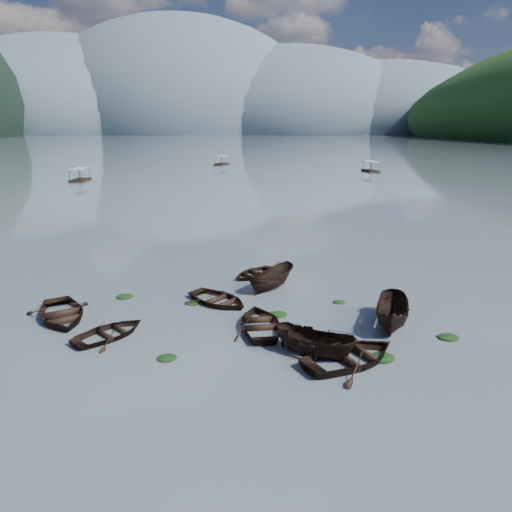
{
  "coord_description": "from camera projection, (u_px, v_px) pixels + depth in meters",
  "views": [
    {
      "loc": [
        -2.83,
        -18.86,
        10.77
      ],
      "look_at": [
        0.0,
        12.0,
        2.0
      ],
      "focal_mm": 32.0,
      "sensor_mm": 36.0,
      "label": 1
    }
  ],
  "objects": [
    {
      "name": "weed_clump_6",
      "position": [
        193.0,
        304.0,
        28.88
      ],
      "size": [
        0.95,
        0.79,
        0.2
      ],
      "primitive_type": "ellipsoid",
      "color": "black",
      "rests_on": "ground"
    },
    {
      "name": "rowboat_1",
      "position": [
        110.0,
        336.0,
        24.35
      ],
      "size": [
        4.9,
        4.84,
        0.83
      ],
      "primitive_type": "imported",
      "rotation": [
        0.0,
        0.0,
        2.32
      ],
      "color": "black",
      "rests_on": "ground"
    },
    {
      "name": "weed_clump_1",
      "position": [
        278.0,
        315.0,
        27.1
      ],
      "size": [
        1.13,
        0.9,
        0.25
      ],
      "primitive_type": "ellipsoid",
      "color": "black",
      "rests_on": "ground"
    },
    {
      "name": "weed_clump_0",
      "position": [
        167.0,
        359.0,
        21.99
      ],
      "size": [
        0.99,
        0.81,
        0.22
      ],
      "primitive_type": "ellipsoid",
      "color": "black",
      "rests_on": "ground"
    },
    {
      "name": "pontoon_centre",
      "position": [
        222.0,
        165.0,
        136.63
      ],
      "size": [
        4.85,
        6.99,
        2.47
      ],
      "primitive_type": null,
      "rotation": [
        0.0,
        0.0,
        -0.37
      ],
      "color": "black",
      "rests_on": "ground"
    },
    {
      "name": "haze_mtn_a",
      "position": [
        76.0,
        133.0,
        860.78
      ],
      "size": [
        520.0,
        520.0,
        280.0
      ],
      "primitive_type": "ellipsoid",
      "color": "#475666",
      "rests_on": "ground"
    },
    {
      "name": "haze_mtn_b",
      "position": [
        183.0,
        133.0,
        878.36
      ],
      "size": [
        520.0,
        520.0,
        340.0
      ],
      "primitive_type": "ellipsoid",
      "color": "#475666",
      "rests_on": "ground"
    },
    {
      "name": "rowboat_4",
      "position": [
        351.0,
        362.0,
        21.67
      ],
      "size": [
        6.14,
        5.4,
        1.06
      ],
      "primitive_type": "imported",
      "rotation": [
        0.0,
        0.0,
        1.99
      ],
      "color": "black",
      "rests_on": "ground"
    },
    {
      "name": "ground_plane",
      "position": [
        279.0,
        367.0,
        21.25
      ],
      "size": [
        2400.0,
        2400.0,
        0.0
      ],
      "primitive_type": "plane",
      "color": "#525E66"
    },
    {
      "name": "pontoon_right",
      "position": [
        371.0,
        172.0,
        115.04
      ],
      "size": [
        2.75,
        6.43,
        2.45
      ],
      "primitive_type": null,
      "rotation": [
        0.0,
        0.0,
        0.01
      ],
      "color": "black",
      "rests_on": "ground"
    },
    {
      "name": "weed_clump_5",
      "position": [
        125.0,
        297.0,
        29.93
      ],
      "size": [
        1.13,
        0.91,
        0.24
      ],
      "primitive_type": "ellipsoid",
      "color": "black",
      "rests_on": "ground"
    },
    {
      "name": "weed_clump_2",
      "position": [
        382.0,
        359.0,
        21.97
      ],
      "size": [
        1.29,
        1.03,
        0.28
      ],
      "primitive_type": "ellipsoid",
      "color": "black",
      "rests_on": "ground"
    },
    {
      "name": "rowboat_2",
      "position": [
        314.0,
        355.0,
        22.36
      ],
      "size": [
        4.31,
        3.74,
        1.62
      ],
      "primitive_type": "imported",
      "rotation": [
        0.0,
        0.0,
        0.94
      ],
      "color": "black",
      "rests_on": "ground"
    },
    {
      "name": "rowboat_3",
      "position": [
        260.0,
        328.0,
        25.36
      ],
      "size": [
        3.45,
        4.74,
        0.96
      ],
      "primitive_type": "imported",
      "rotation": [
        0.0,
        0.0,
        3.17
      ],
      "color": "black",
      "rests_on": "ground"
    },
    {
      "name": "pontoon_left",
      "position": [
        80.0,
        181.0,
        94.9
      ],
      "size": [
        3.06,
        6.61,
        2.48
      ],
      "primitive_type": null,
      "rotation": [
        0.0,
        0.0,
        -0.06
      ],
      "color": "black",
      "rests_on": "ground"
    },
    {
      "name": "weed_clump_4",
      "position": [
        448.0,
        338.0,
        24.15
      ],
      "size": [
        1.15,
        0.91,
        0.24
      ],
      "primitive_type": "ellipsoid",
      "color": "black",
      "rests_on": "ground"
    },
    {
      "name": "weed_clump_7",
      "position": [
        392.0,
        299.0,
        29.56
      ],
      "size": [
        1.0,
        0.8,
        0.22
      ],
      "primitive_type": "ellipsoid",
      "color": "black",
      "rests_on": "ground"
    },
    {
      "name": "haze_mtn_d",
      "position": [
        375.0,
        133.0,
        911.77
      ],
      "size": [
        520.0,
        520.0,
        220.0
      ],
      "primitive_type": "ellipsoid",
      "color": "#475666",
      "rests_on": "ground"
    },
    {
      "name": "rowboat_7",
      "position": [
        254.0,
        276.0,
        34.23
      ],
      "size": [
        4.77,
        4.67,
        0.81
      ],
      "primitive_type": "imported",
      "rotation": [
        0.0,
        0.0,
        5.44
      ],
      "color": "black",
      "rests_on": "ground"
    },
    {
      "name": "rowboat_6",
      "position": [
        218.0,
        303.0,
        28.94
      ],
      "size": [
        5.38,
        5.41,
        0.92
      ],
      "primitive_type": "imported",
      "rotation": [
        0.0,
        0.0,
        0.76
      ],
      "color": "black",
      "rests_on": "ground"
    },
    {
      "name": "weed_clump_3",
      "position": [
        339.0,
        303.0,
        29.04
      ],
      "size": [
        0.81,
        0.68,
        0.18
      ],
      "primitive_type": "ellipsoid",
      "color": "black",
      "rests_on": "ground"
    },
    {
      "name": "rowboat_5",
      "position": [
        392.0,
        326.0,
        25.62
      ],
      "size": [
        3.56,
        5.11,
        1.85
      ],
      "primitive_type": "imported",
      "rotation": [
        0.0,
        0.0,
        -0.41
      ],
      "color": "black",
      "rests_on": "ground"
    },
    {
      "name": "haze_mtn_c",
      "position": [
        286.0,
        133.0,
        895.95
      ],
      "size": [
        520.0,
        520.0,
        260.0
      ],
      "primitive_type": "ellipsoid",
      "color": "#475666",
      "rests_on": "ground"
    },
    {
      "name": "rowboat_0",
      "position": [
        62.0,
        319.0,
        26.6
      ],
      "size": [
        5.42,
        6.15,
        1.06
      ],
      "primitive_type": "imported",
      "rotation": [
        0.0,
        0.0,
        0.42
      ],
      "color": "black",
      "rests_on": "ground"
    },
    {
      "name": "rowboat_8",
      "position": [
        271.0,
        288.0,
        31.64
      ],
      "size": [
        4.26,
        4.29,
        1.7
      ],
      "primitive_type": "imported",
      "rotation": [
        0.0,
        0.0,
        2.36
      ],
      "color": "black",
      "rests_on": "ground"
    }
  ]
}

